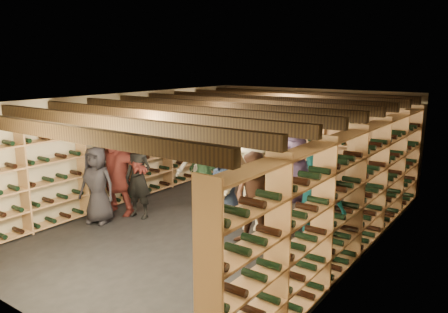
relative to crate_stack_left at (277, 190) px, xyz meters
name	(u,v)px	position (x,y,z in m)	size (l,w,h in m)	color
ground	(222,222)	(-0.50, -1.30, -0.42)	(8.00, 8.00, 0.00)	black
walls	(222,163)	(-0.50, -1.30, 0.78)	(5.52, 8.02, 2.40)	beige
ceiling	(222,99)	(-0.50, -1.30, 1.98)	(5.50, 8.00, 0.01)	beige
ceiling_joists	(222,107)	(-0.50, -1.30, 1.84)	(5.40, 7.12, 0.18)	black
wine_rack_left	(129,153)	(-3.07, -1.30, 0.65)	(0.32, 7.50, 2.15)	#A67750
wine_rack_right	(354,192)	(2.07, -1.30, 0.65)	(0.32, 7.50, 2.15)	#A67750
wine_rack_back	(308,140)	(-0.50, 2.53, 0.65)	(4.70, 0.30, 2.15)	#A67750
crate_stack_left	(277,190)	(0.00, 0.00, 0.00)	(0.59, 0.49, 0.85)	tan
crate_stack_right	(269,179)	(-0.76, 0.98, -0.08)	(0.57, 0.46, 0.68)	tan
crate_loose	(303,188)	(-0.15, 1.57, -0.34)	(0.50, 0.33, 0.17)	tan
person_0	(97,185)	(-2.47, -2.68, 0.33)	(0.73, 0.48, 1.50)	black
person_1	(138,178)	(-2.03, -2.01, 0.39)	(0.59, 0.39, 1.62)	black
person_3	(252,184)	(0.16, -1.24, 0.45)	(1.13, 0.65, 1.75)	beige
person_4	(313,209)	(1.68, -1.98, 0.49)	(1.07, 0.45, 1.82)	#125E6D
person_5	(117,169)	(-2.57, -2.09, 0.51)	(1.74, 0.55, 1.87)	maroon
person_6	(227,186)	(-0.41, -1.27, 0.33)	(0.73, 0.48, 1.50)	#1F2B47
person_7	(229,175)	(-0.68, -0.79, 0.40)	(0.60, 0.40, 1.66)	gray
person_8	(255,200)	(0.61, -1.87, 0.39)	(0.79, 0.62, 1.63)	#48291D
person_9	(200,164)	(-1.58, -0.61, 0.47)	(1.15, 0.66, 1.78)	beige
person_10	(203,174)	(-1.19, -1.00, 0.39)	(0.95, 0.40, 1.62)	#294D2E
person_11	(294,179)	(0.61, -0.48, 0.45)	(1.63, 0.52, 1.76)	slate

